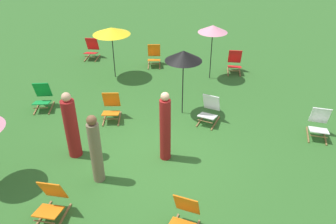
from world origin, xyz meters
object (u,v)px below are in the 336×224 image
deckchair_3 (319,124)px  deckchair_8 (235,63)px  umbrella_1 (213,29)px  person_2 (71,127)px  deckchair_5 (154,56)px  deckchair_9 (92,49)px  person_0 (96,150)px  umbrella_0 (111,31)px  deckchair_6 (51,202)px  deckchair_7 (111,108)px  deckchair_0 (42,97)px  deckchair_1 (209,110)px  deckchair_4 (184,217)px  umbrella_3 (183,56)px  person_1 (165,128)px

deckchair_3 → deckchair_8: 4.44m
umbrella_1 → person_2: bearing=-116.8°
deckchair_5 → deckchair_9: size_ratio=1.03×
umbrella_1 → person_0: size_ratio=1.13×
deckchair_5 → umbrella_0: (-1.10, -1.35, 1.33)m
deckchair_5 → deckchair_6: (0.11, -7.80, 0.00)m
deckchair_7 → deckchair_3: bearing=-9.5°
deckchair_0 → deckchair_3: 8.02m
deckchair_1 → deckchair_6: 4.96m
deckchair_9 → umbrella_0: umbrella_0 is taller
deckchair_1 → deckchair_9: same height
deckchair_4 → deckchair_9: bearing=132.5°
deckchair_6 → deckchair_8: (2.97, 7.91, 0.00)m
deckchair_3 → deckchair_6: (-5.49, -4.26, 0.00)m
deckchair_5 → deckchair_0: bearing=-135.5°
deckchair_8 → umbrella_0: umbrella_0 is taller
deckchair_6 → umbrella_0: (-1.21, 6.45, 1.33)m
deckchair_5 → person_0: (0.57, -6.58, 0.46)m
deckchair_4 → umbrella_1: (-0.47, 6.89, 1.45)m
deckchair_1 → umbrella_1: size_ratio=0.43×
deckchair_4 → deckchair_5: size_ratio=0.97×
person_0 → deckchair_6: bearing=22.4°
deckchair_4 → umbrella_3: size_ratio=0.42×
umbrella_3 → person_2: 3.55m
deckchair_4 → deckchair_1: bearing=98.4°
deckchair_0 → deckchair_1: same height
person_0 → deckchair_3: bearing=164.2°
deckchair_3 → person_2: (-5.98, -2.34, 0.46)m
deckchair_1 → deckchair_3: 2.95m
deckchair_0 → deckchair_4: bearing=-52.5°
deckchair_5 → deckchair_8: bearing=-12.5°
deckchair_0 → umbrella_0: umbrella_0 is taller
umbrella_1 → person_0: 6.25m
deckchair_4 → deckchair_6: 2.64m
deckchair_9 → person_1: bearing=-59.2°
deckchair_3 → person_1: person_1 is taller
umbrella_3 → deckchair_3: bearing=-4.2°
deckchair_4 → umbrella_1: size_ratio=0.43×
deckchair_0 → deckchair_7: same height
deckchair_9 → deckchair_1: bearing=-42.6°
deckchair_1 → umbrella_3: umbrella_3 is taller
deckchair_0 → person_2: 2.80m
deckchair_1 → deckchair_5: bearing=137.5°
deckchair_7 → person_1: person_1 is taller
deckchair_6 → umbrella_0: umbrella_0 is taller
deckchair_5 → deckchair_7: (-0.13, -4.07, 0.00)m
deckchair_5 → deckchair_8: (3.08, 0.11, 0.00)m
deckchair_1 → umbrella_0: bearing=160.4°
deckchair_3 → person_2: 6.44m
umbrella_3 → umbrella_1: bearing=79.9°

